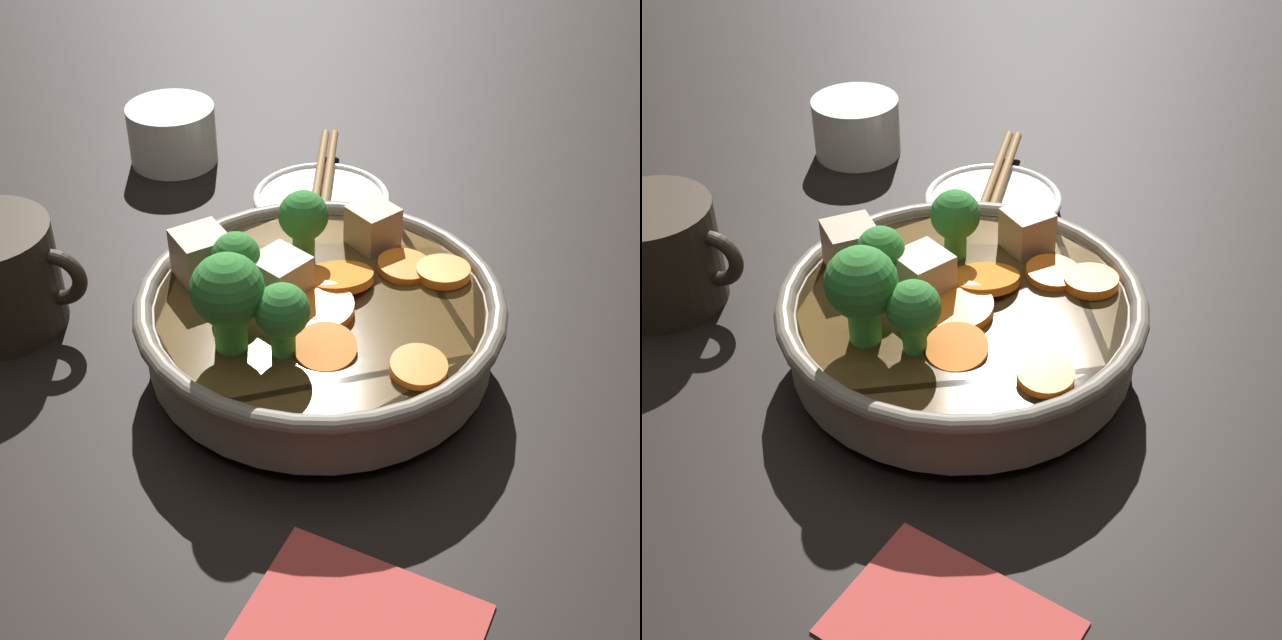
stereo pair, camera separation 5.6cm
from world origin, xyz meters
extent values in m
plane|color=black|center=(0.00, 0.00, 0.00)|extent=(3.00, 3.00, 0.00)
cylinder|color=slate|center=(0.00, 0.00, 0.01)|extent=(0.12, 0.12, 0.01)
cylinder|color=slate|center=(0.00, 0.00, 0.03)|extent=(0.22, 0.22, 0.04)
torus|color=#685F52|center=(0.00, 0.00, 0.05)|extent=(0.23, 0.23, 0.01)
cylinder|color=brown|center=(0.00, 0.00, 0.04)|extent=(0.20, 0.20, 0.02)
cylinder|color=orange|center=(0.00, -0.01, 0.05)|extent=(0.05, 0.05, 0.01)
cylinder|color=orange|center=(0.06, -0.06, 0.05)|extent=(0.04, 0.04, 0.01)
cylinder|color=orange|center=(0.05, 0.04, 0.05)|extent=(0.04, 0.04, 0.01)
cylinder|color=orange|center=(0.01, -0.05, 0.05)|extent=(0.04, 0.04, 0.01)
cylinder|color=orange|center=(0.07, 0.04, 0.05)|extent=(0.05, 0.05, 0.01)
cylinder|color=orange|center=(0.01, 0.02, 0.05)|extent=(0.06, 0.06, 0.02)
cylinder|color=green|center=(-0.01, -0.05, 0.06)|extent=(0.01, 0.01, 0.02)
sphere|color=#2D752D|center=(-0.01, -0.05, 0.08)|extent=(0.03, 0.03, 0.03)
cylinder|color=green|center=(-0.05, -0.05, 0.06)|extent=(0.02, 0.02, 0.03)
sphere|color=#2D752D|center=(-0.05, -0.05, 0.09)|extent=(0.04, 0.04, 0.04)
cylinder|color=green|center=(-0.02, 0.05, 0.06)|extent=(0.01, 0.01, 0.02)
sphere|color=#2D752D|center=(-0.02, 0.05, 0.08)|extent=(0.03, 0.03, 0.03)
cylinder|color=green|center=(-0.05, 0.00, 0.06)|extent=(0.01, 0.01, 0.02)
sphere|color=#2D752D|center=(-0.05, 0.00, 0.08)|extent=(0.03, 0.03, 0.03)
cube|color=#9E7F66|center=(0.03, 0.07, 0.06)|extent=(0.04, 0.04, 0.03)
cube|color=tan|center=(-0.02, 0.00, 0.06)|extent=(0.04, 0.04, 0.03)
cube|color=#9E7F66|center=(-0.08, 0.02, 0.06)|extent=(0.04, 0.04, 0.03)
cylinder|color=white|center=(-0.02, 0.19, 0.01)|extent=(0.11, 0.11, 0.01)
torus|color=white|center=(-0.02, 0.19, 0.01)|extent=(0.11, 0.11, 0.01)
cylinder|color=white|center=(-0.16, 0.25, 0.03)|extent=(0.08, 0.08, 0.05)
cylinder|color=brown|center=(-0.16, 0.25, 0.04)|extent=(0.06, 0.06, 0.00)
torus|color=#33281E|center=(-0.18, 0.01, 0.04)|extent=(0.04, 0.01, 0.04)
cube|color=#A33833|center=(0.04, -0.19, 0.00)|extent=(0.13, 0.11, 0.00)
cylinder|color=olive|center=(-0.02, 0.19, 0.02)|extent=(0.02, 0.20, 0.01)
cylinder|color=olive|center=(-0.03, 0.19, 0.02)|extent=(0.02, 0.20, 0.01)
camera|label=1|loc=(0.06, -0.43, 0.38)|focal=50.00mm
camera|label=2|loc=(0.11, -0.42, 0.38)|focal=50.00mm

